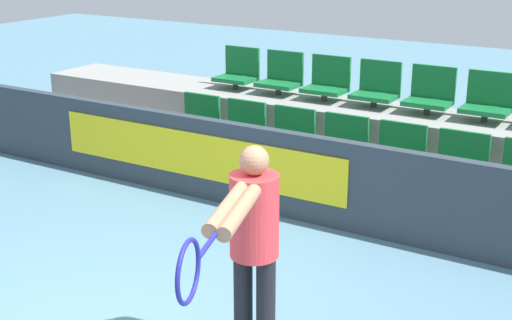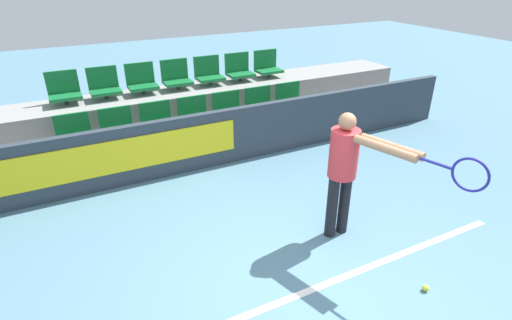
% 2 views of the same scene
% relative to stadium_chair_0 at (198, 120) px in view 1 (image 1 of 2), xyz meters
% --- Properties ---
extents(barrier_wall, '(9.70, 0.14, 0.90)m').
position_rel_stadium_chair_0_xyz_m(barrier_wall, '(1.84, -0.65, -0.20)').
color(barrier_wall, '#2D3842').
rests_on(barrier_wall, ground).
extents(bleacher_tier_front, '(9.30, 0.91, 0.44)m').
position_rel_stadium_chair_0_xyz_m(bleacher_tier_front, '(1.87, -0.12, -0.43)').
color(bleacher_tier_front, gray).
rests_on(bleacher_tier_front, ground).
extents(bleacher_tier_middle, '(9.30, 0.91, 0.87)m').
position_rel_stadium_chair_0_xyz_m(bleacher_tier_middle, '(1.87, 0.80, -0.21)').
color(bleacher_tier_middle, gray).
rests_on(bleacher_tier_middle, ground).
extents(stadium_chair_0, '(0.49, 0.38, 0.52)m').
position_rel_stadium_chair_0_xyz_m(stadium_chair_0, '(0.00, 0.00, 0.00)').
color(stadium_chair_0, '#333333').
rests_on(stadium_chair_0, bleacher_tier_front).
extents(stadium_chair_1, '(0.49, 0.38, 0.52)m').
position_rel_stadium_chair_0_xyz_m(stadium_chair_1, '(0.62, 0.00, 0.00)').
color(stadium_chair_1, '#333333').
rests_on(stadium_chair_1, bleacher_tier_front).
extents(stadium_chair_2, '(0.49, 0.38, 0.52)m').
position_rel_stadium_chair_0_xyz_m(stadium_chair_2, '(1.25, 0.00, 0.00)').
color(stadium_chair_2, '#333333').
rests_on(stadium_chair_2, bleacher_tier_front).
extents(stadium_chair_3, '(0.49, 0.38, 0.52)m').
position_rel_stadium_chair_0_xyz_m(stadium_chair_3, '(1.87, 0.00, 0.00)').
color(stadium_chair_3, '#333333').
rests_on(stadium_chair_3, bleacher_tier_front).
extents(stadium_chair_4, '(0.49, 0.38, 0.52)m').
position_rel_stadium_chair_0_xyz_m(stadium_chair_4, '(2.50, 0.00, 0.00)').
color(stadium_chair_4, '#333333').
rests_on(stadium_chair_4, bleacher_tier_front).
extents(stadium_chair_5, '(0.49, 0.38, 0.52)m').
position_rel_stadium_chair_0_xyz_m(stadium_chair_5, '(3.12, 0.00, 0.00)').
color(stadium_chair_5, '#333333').
rests_on(stadium_chair_5, bleacher_tier_front).
extents(stadium_chair_7, '(0.49, 0.38, 0.52)m').
position_rel_stadium_chair_0_xyz_m(stadium_chair_7, '(0.00, 0.91, 0.44)').
color(stadium_chair_7, '#333333').
rests_on(stadium_chair_7, bleacher_tier_middle).
extents(stadium_chair_8, '(0.49, 0.38, 0.52)m').
position_rel_stadium_chair_0_xyz_m(stadium_chair_8, '(0.62, 0.91, 0.44)').
color(stadium_chair_8, '#333333').
rests_on(stadium_chair_8, bleacher_tier_middle).
extents(stadium_chair_9, '(0.49, 0.38, 0.52)m').
position_rel_stadium_chair_0_xyz_m(stadium_chair_9, '(1.25, 0.91, 0.44)').
color(stadium_chair_9, '#333333').
rests_on(stadium_chair_9, bleacher_tier_middle).
extents(stadium_chair_10, '(0.49, 0.38, 0.52)m').
position_rel_stadium_chair_0_xyz_m(stadium_chair_10, '(1.87, 0.91, 0.44)').
color(stadium_chair_10, '#333333').
rests_on(stadium_chair_10, bleacher_tier_middle).
extents(stadium_chair_11, '(0.49, 0.38, 0.52)m').
position_rel_stadium_chair_0_xyz_m(stadium_chair_11, '(2.50, 0.91, 0.44)').
color(stadium_chair_11, '#333333').
rests_on(stadium_chair_11, bleacher_tier_middle).
extents(stadium_chair_12, '(0.49, 0.38, 0.52)m').
position_rel_stadium_chair_0_xyz_m(stadium_chair_12, '(3.12, 0.91, 0.44)').
color(stadium_chair_12, '#333333').
rests_on(stadium_chair_12, bleacher_tier_middle).
extents(tennis_player, '(0.60, 1.55, 1.54)m').
position_rel_stadium_chair_0_xyz_m(tennis_player, '(2.63, -3.10, 0.31)').
color(tennis_player, black).
rests_on(tennis_player, ground).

